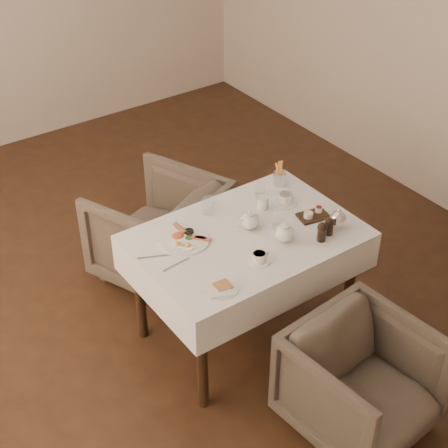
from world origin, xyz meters
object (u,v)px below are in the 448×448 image
armchair_near (362,383)px  breakfast_plate (184,239)px  teapot_centre (250,220)px  armchair_far (159,230)px  table (246,251)px

armchair_near → breakfast_plate: (-0.39, 1.09, 0.45)m
breakfast_plate → armchair_near: bearing=-46.2°
teapot_centre → armchair_near: bearing=-89.2°
armchair_near → armchair_far: size_ratio=0.90×
armchair_far → teapot_centre: (0.17, -0.78, 0.46)m
armchair_near → breakfast_plate: breakfast_plate is taller
breakfast_plate → teapot_centre: bearing=6.2°
armchair_near → armchair_far: (-0.19, 1.74, 0.04)m
table → armchair_far: bearing=98.2°
armchair_far → teapot_centre: bearing=79.7°
table → teapot_centre: size_ratio=8.32×
armchair_near → breakfast_plate: bearing=104.8°
armchair_far → teapot_centre: 0.92m
breakfast_plate → teapot_centre: 0.40m
breakfast_plate → teapot_centre: (0.37, -0.12, 0.05)m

